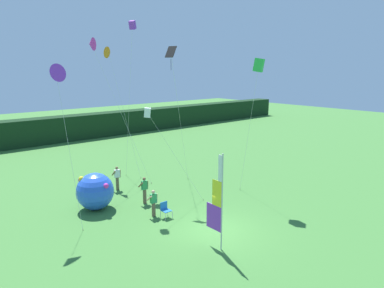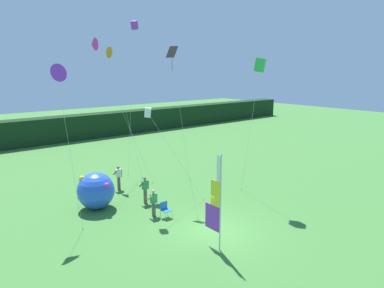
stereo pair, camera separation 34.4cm
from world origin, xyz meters
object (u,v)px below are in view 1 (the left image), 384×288
(person_mid_field, at_px, (117,178))
(kite_black_diamond_5, at_px, (172,62))
(kite_orange_delta_0, at_px, (109,53))
(person_near_banner, at_px, (153,202))
(inflatable_balloon, at_px, (95,191))
(kite_white_box_4, at_px, (148,113))
(kite_purple_box_2, at_px, (132,27))
(kite_purple_delta_6, at_px, (56,74))
(folding_chair, at_px, (165,209))
(person_far_left, at_px, (144,190))
(kite_magenta_delta_3, at_px, (92,45))
(kite_green_box_1, at_px, (259,66))
(banner_flag, at_px, (217,203))

(person_mid_field, xyz_separation_m, kite_black_diamond_5, (2.81, -2.73, 7.79))
(kite_orange_delta_0, height_order, kite_black_diamond_5, kite_orange_delta_0)
(person_near_banner, relative_size, kite_orange_delta_0, 0.16)
(inflatable_balloon, distance_m, kite_white_box_4, 5.69)
(kite_purple_box_2, bearing_deg, kite_purple_delta_6, -149.69)
(folding_chair, xyz_separation_m, kite_white_box_4, (0.03, 1.55, 5.25))
(person_far_left, bearing_deg, inflatable_balloon, 156.86)
(folding_chair, height_order, kite_purple_delta_6, kite_purple_delta_6)
(kite_black_diamond_5, bearing_deg, kite_purple_box_2, 93.57)
(person_far_left, relative_size, kite_magenta_delta_3, 0.16)
(kite_orange_delta_0, bearing_deg, kite_purple_box_2, -64.47)
(kite_green_box_1, height_order, kite_magenta_delta_3, kite_magenta_delta_3)
(person_mid_field, distance_m, kite_purple_box_2, 10.68)
(person_far_left, distance_m, kite_magenta_delta_3, 10.47)
(folding_chair, bearing_deg, person_near_banner, 124.68)
(person_mid_field, height_order, kite_orange_delta_0, kite_orange_delta_0)
(person_far_left, height_order, inflatable_balloon, inflatable_balloon)
(person_far_left, height_order, kite_green_box_1, kite_green_box_1)
(banner_flag, bearing_deg, person_mid_field, 88.08)
(inflatable_balloon, height_order, kite_orange_delta_0, kite_orange_delta_0)
(kite_magenta_delta_3, bearing_deg, kite_purple_delta_6, -131.52)
(kite_magenta_delta_3, xyz_separation_m, kite_purple_delta_6, (-4.21, -4.76, -1.85))
(kite_green_box_1, xyz_separation_m, kite_purple_box_2, (-3.82, 8.34, 2.72))
(banner_flag, relative_size, kite_purple_box_2, 0.40)
(kite_white_box_4, distance_m, kite_black_diamond_5, 4.44)
(kite_purple_box_2, xyz_separation_m, kite_black_diamond_5, (0.26, -4.23, -2.47))
(person_mid_field, xyz_separation_m, kite_magenta_delta_3, (-0.31, 2.13, 8.95))
(kite_orange_delta_0, xyz_separation_m, kite_purple_delta_6, (-6.13, -6.08, -1.40))
(person_near_banner, bearing_deg, kite_black_diamond_5, 36.80)
(banner_flag, distance_m, inflatable_balloon, 8.37)
(folding_chair, bearing_deg, inflatable_balloon, 123.53)
(person_near_banner, xyz_separation_m, kite_purple_box_2, (3.13, 6.77, 10.33))
(person_near_banner, height_order, kite_purple_delta_6, kite_purple_delta_6)
(kite_orange_delta_0, distance_m, kite_green_box_1, 11.37)
(person_near_banner, height_order, kite_magenta_delta_3, kite_magenta_delta_3)
(kite_black_diamond_5, height_order, kite_purple_delta_6, kite_black_diamond_5)
(kite_black_diamond_5, bearing_deg, folding_chair, -133.90)
(kite_black_diamond_5, relative_size, kite_purple_delta_6, 1.14)
(kite_orange_delta_0, relative_size, kite_white_box_4, 1.62)
(kite_purple_box_2, relative_size, kite_white_box_4, 1.90)
(kite_black_diamond_5, distance_m, kite_purple_delta_6, 7.36)
(kite_purple_delta_6, bearing_deg, kite_white_box_4, -20.87)
(person_near_banner, height_order, kite_green_box_1, kite_green_box_1)
(person_near_banner, xyz_separation_m, person_far_left, (0.67, 1.95, 0.08))
(person_far_left, relative_size, kite_purple_delta_6, 0.20)
(person_far_left, xyz_separation_m, kite_black_diamond_5, (2.72, 0.58, 7.78))
(inflatable_balloon, xyz_separation_m, kite_purple_delta_6, (-1.89, -0.48, 6.88))
(kite_orange_delta_0, bearing_deg, banner_flag, -98.19)
(person_mid_field, distance_m, person_far_left, 3.31)
(person_near_banner, xyz_separation_m, kite_green_box_1, (6.95, -1.58, 7.61))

